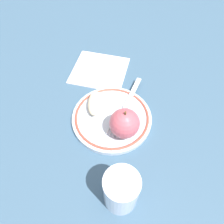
# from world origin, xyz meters

# --- Properties ---
(ground_plane) EXTENTS (2.00, 2.00, 0.00)m
(ground_plane) POSITION_xyz_m (0.00, 0.00, 0.00)
(ground_plane) COLOR #38556E
(plate) EXTENTS (0.19, 0.19, 0.01)m
(plate) POSITION_xyz_m (0.00, -0.02, 0.01)
(plate) COLOR silver
(plate) RESTS_ON ground_plane
(apple_red_whole) EXTENTS (0.07, 0.07, 0.07)m
(apple_red_whole) POSITION_xyz_m (0.05, 0.00, 0.05)
(apple_red_whole) COLOR #C2515D
(apple_red_whole) RESTS_ON plate
(apple_slice_front) EXTENTS (0.08, 0.05, 0.02)m
(apple_slice_front) POSITION_xyz_m (-0.04, -0.05, 0.03)
(apple_slice_front) COLOR beige
(apple_slice_front) RESTS_ON plate
(fork) EXTENTS (0.17, 0.12, 0.00)m
(fork) POSITION_xyz_m (-0.03, 0.03, 0.02)
(fork) COLOR silver
(fork) RESTS_ON plate
(drinking_glass) EXTENTS (0.06, 0.06, 0.09)m
(drinking_glass) POSITION_xyz_m (0.18, -0.04, 0.05)
(drinking_glass) COLOR white
(drinking_glass) RESTS_ON ground_plane
(napkin_folded) EXTENTS (0.19, 0.20, 0.01)m
(napkin_folded) POSITION_xyz_m (-0.17, -0.02, 0.00)
(napkin_folded) COLOR white
(napkin_folded) RESTS_ON ground_plane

